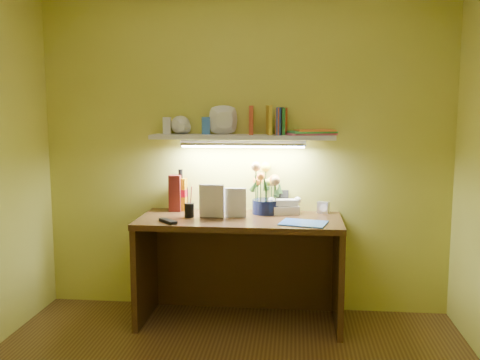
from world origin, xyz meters
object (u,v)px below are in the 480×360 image
object	(u,v)px
flower_bouquet	(266,189)
desk_clock	(323,207)
desk	(240,270)
telephone	(284,205)
whisky_bottle	(181,190)

from	to	relation	value
flower_bouquet	desk_clock	size ratio (longest dim) A/B	4.25
desk	desk_clock	world-z (taller)	desk_clock
telephone	whisky_bottle	distance (m)	0.77
flower_bouquet	whisky_bottle	distance (m)	0.64
desk	flower_bouquet	size ratio (longest dim) A/B	4.00
desk_clock	whisky_bottle	size ratio (longest dim) A/B	0.27
desk	desk_clock	bearing A→B (deg)	21.91
flower_bouquet	telephone	distance (m)	0.18
telephone	desk_clock	size ratio (longest dim) A/B	2.41
flower_bouquet	desk_clock	xyz separation A→B (m)	(0.41, 0.05, -0.13)
desk	telephone	size ratio (longest dim) A/B	7.04
telephone	desk_clock	distance (m)	0.28
desk_clock	whisky_bottle	distance (m)	1.05
desk	desk_clock	xyz separation A→B (m)	(0.58, 0.23, 0.42)
flower_bouquet	desk_clock	world-z (taller)	flower_bouquet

